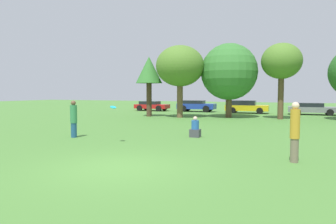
% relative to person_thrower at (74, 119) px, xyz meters
% --- Properties ---
extents(ground_plane, '(120.00, 120.00, 0.00)m').
position_rel_person_thrower_xyz_m(ground_plane, '(5.09, -4.15, -0.89)').
color(ground_plane, '#477A33').
extents(person_thrower, '(0.32, 0.32, 1.74)m').
position_rel_person_thrower_xyz_m(person_thrower, '(0.00, 0.00, 0.00)').
color(person_thrower, navy).
rests_on(person_thrower, ground).
extents(person_catcher, '(0.28, 0.28, 1.84)m').
position_rel_person_thrower_xyz_m(person_catcher, '(9.64, -1.51, 0.07)').
color(person_catcher, '#726651').
rests_on(person_catcher, ground).
extents(frisbee, '(0.25, 0.25, 0.13)m').
position_rel_person_thrower_xyz_m(frisbee, '(2.65, -0.70, 0.62)').
color(frisbee, '#19B2D8').
extents(bystander_sitting, '(0.48, 0.40, 0.99)m').
position_rel_person_thrower_xyz_m(bystander_sitting, '(5.23, 2.34, -0.49)').
color(bystander_sitting, '#3F3F47').
rests_on(bystander_sitting, ground).
extents(tree_0, '(2.32, 2.32, 5.25)m').
position_rel_person_thrower_xyz_m(tree_0, '(-2.39, 12.71, 3.07)').
color(tree_0, '#473323').
rests_on(tree_0, ground).
extents(tree_1, '(4.02, 4.02, 6.02)m').
position_rel_person_thrower_xyz_m(tree_1, '(0.55, 12.60, 3.39)').
color(tree_1, brown).
rests_on(tree_1, ground).
extents(tree_2, '(4.73, 4.73, 6.20)m').
position_rel_person_thrower_xyz_m(tree_2, '(4.30, 14.31, 2.93)').
color(tree_2, brown).
rests_on(tree_2, ground).
extents(tree_3, '(3.10, 3.10, 5.97)m').
position_rel_person_thrower_xyz_m(tree_3, '(8.42, 14.24, 3.61)').
color(tree_3, brown).
rests_on(tree_3, ground).
extents(parked_car_red, '(3.87, 2.07, 1.09)m').
position_rel_person_thrower_xyz_m(parked_car_red, '(-5.84, 20.22, -0.29)').
color(parked_car_red, red).
rests_on(parked_car_red, ground).
extents(parked_car_blue, '(4.16, 1.97, 1.23)m').
position_rel_person_thrower_xyz_m(parked_car_blue, '(-0.62, 20.66, -0.22)').
color(parked_car_blue, '#1E389E').
rests_on(parked_car_blue, ground).
extents(parked_car_yellow, '(4.28, 2.00, 1.29)m').
position_rel_person_thrower_xyz_m(parked_car_yellow, '(4.83, 20.25, -0.21)').
color(parked_car_yellow, gold).
rests_on(parked_car_yellow, ground).
extents(parked_car_grey, '(4.44, 2.14, 1.12)m').
position_rel_person_thrower_xyz_m(parked_car_grey, '(10.91, 20.49, -0.29)').
color(parked_car_grey, slate).
rests_on(parked_car_grey, ground).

